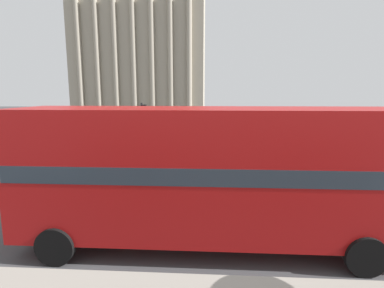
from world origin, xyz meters
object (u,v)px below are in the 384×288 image
(traffic_light_mid, at_px, (143,126))
(car_black, at_px, (205,136))
(plaza_building_left, at_px, (142,50))
(car_white, at_px, (260,133))
(double_decker_bus, at_px, (207,172))
(pedestrian_olive, at_px, (238,138))
(pedestrian_blue, at_px, (324,140))

(traffic_light_mid, distance_m, car_black, 10.06)
(plaza_building_left, distance_m, car_white, 35.71)
(double_decker_bus, xyz_separation_m, pedestrian_olive, (2.23, 15.03, -1.26))
(double_decker_bus, distance_m, pedestrian_olive, 15.24)
(traffic_light_mid, xyz_separation_m, pedestrian_blue, (12.64, 5.67, -1.57))
(pedestrian_olive, bearing_deg, traffic_light_mid, 34.74)
(double_decker_bus, relative_size, car_white, 2.54)
(car_white, distance_m, pedestrian_olive, 6.18)
(double_decker_bus, distance_m, car_white, 21.23)
(pedestrian_blue, height_order, pedestrian_olive, pedestrian_olive)
(plaza_building_left, bearing_deg, double_decker_bus, -75.26)
(plaza_building_left, height_order, traffic_light_mid, plaza_building_left)
(car_black, bearing_deg, traffic_light_mid, -96.15)
(double_decker_bus, xyz_separation_m, plaza_building_left, (-12.96, 49.24, 10.19))
(double_decker_bus, height_order, traffic_light_mid, double_decker_bus)
(car_white, relative_size, pedestrian_olive, 2.36)
(car_white, relative_size, car_black, 1.00)
(traffic_light_mid, distance_m, car_white, 14.49)
(car_black, bearing_deg, car_white, 37.18)
(car_white, xyz_separation_m, pedestrian_blue, (3.91, -5.75, 0.30))
(car_white, xyz_separation_m, car_black, (-5.22, -2.17, 0.00))
(car_black, relative_size, pedestrian_olive, 2.36)
(pedestrian_blue, bearing_deg, double_decker_bus, -65.09)
(traffic_light_mid, bearing_deg, car_black, 69.24)
(double_decker_bus, relative_size, plaza_building_left, 0.43)
(traffic_light_mid, bearing_deg, car_white, 52.60)
(traffic_light_mid, height_order, car_white, traffic_light_mid)
(plaza_building_left, xyz_separation_m, pedestrian_olive, (15.19, -34.22, -11.45))
(plaza_building_left, relative_size, pedestrian_blue, 14.42)
(car_black, height_order, pedestrian_blue, pedestrian_blue)
(traffic_light_mid, xyz_separation_m, car_white, (8.73, 11.42, -1.87))
(car_white, relative_size, pedestrian_blue, 2.42)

